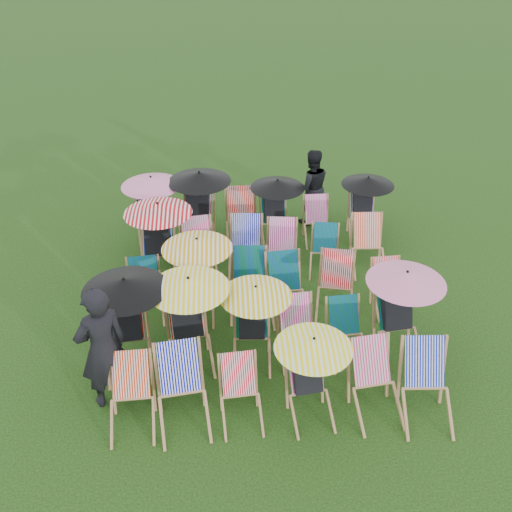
{
  "coord_description": "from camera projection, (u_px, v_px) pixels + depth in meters",
  "views": [
    {
      "loc": [
        -0.6,
        -7.48,
        6.06
      ],
      "look_at": [
        -0.16,
        0.36,
        0.9
      ],
      "focal_mm": 40.0,
      "sensor_mm": 36.0,
      "label": 1
    }
  ],
  "objects": [
    {
      "name": "deckchair_18",
      "position": [
        157.0,
        240.0,
        10.1
      ],
      "size": [
        1.2,
        1.24,
        1.42
      ],
      "rotation": [
        0.0,
        0.0,
        -0.0
      ],
      "color": "#AB7A4F",
      "rests_on": "ground"
    },
    {
      "name": "deckchair_22",
      "position": [
        324.0,
        251.0,
        10.42
      ],
      "size": [
        0.65,
        0.83,
        0.82
      ],
      "rotation": [
        0.0,
        0.0,
        -0.16
      ],
      "color": "#AB7A4F",
      "rests_on": "ground"
    },
    {
      "name": "deckchair_26",
      "position": [
        242.0,
        219.0,
        11.24
      ],
      "size": [
        0.69,
        0.95,
        1.0
      ],
      "rotation": [
        0.0,
        0.0,
        0.03
      ],
      "color": "#AB7A4F",
      "rests_on": "ground"
    },
    {
      "name": "deckchair_16",
      "position": [
        336.0,
        286.0,
        9.41
      ],
      "size": [
        0.79,
        0.97,
        0.94
      ],
      "rotation": [
        0.0,
        0.0,
        -0.2
      ],
      "color": "#AB7A4F",
      "rests_on": "ground"
    },
    {
      "name": "deckchair_20",
      "position": [
        246.0,
        249.0,
        10.34
      ],
      "size": [
        0.72,
        0.95,
        0.98
      ],
      "rotation": [
        0.0,
        0.0,
        -0.08
      ],
      "color": "#AB7A4F",
      "rests_on": "ground"
    },
    {
      "name": "deckchair_28",
      "position": [
        317.0,
        221.0,
        11.32
      ],
      "size": [
        0.56,
        0.78,
        0.83
      ],
      "rotation": [
        0.0,
        0.0,
        0.01
      ],
      "color": "#AB7A4F",
      "rests_on": "ground"
    },
    {
      "name": "deckchair_21",
      "position": [
        281.0,
        250.0,
        10.37
      ],
      "size": [
        0.69,
        0.9,
        0.91
      ],
      "rotation": [
        0.0,
        0.0,
        -0.11
      ],
      "color": "#AB7A4F",
      "rests_on": "ground"
    },
    {
      "name": "deckchair_19",
      "position": [
        199.0,
        251.0,
        10.29
      ],
      "size": [
        0.77,
        0.98,
        0.97
      ],
      "rotation": [
        0.0,
        0.0,
        0.15
      ],
      "color": "#AB7A4F",
      "rests_on": "ground"
    },
    {
      "name": "deckchair_27",
      "position": [
        276.0,
        210.0,
        11.2
      ],
      "size": [
        1.06,
        1.12,
        1.26
      ],
      "rotation": [
        0.0,
        0.0,
        0.07
      ],
      "color": "#AB7A4F",
      "rests_on": "ground"
    },
    {
      "name": "deckchair_29",
      "position": [
        364.0,
        206.0,
        11.37
      ],
      "size": [
        1.04,
        1.09,
        1.23
      ],
      "rotation": [
        0.0,
        0.0,
        -0.06
      ],
      "color": "#AB7A4F",
      "rests_on": "ground"
    },
    {
      "name": "ground",
      "position": [
        267.0,
        312.0,
        9.6
      ],
      "size": [
        100.0,
        100.0,
        0.0
      ],
      "primitive_type": "plane",
      "color": "black",
      "rests_on": "ground"
    },
    {
      "name": "deckchair_12",
      "position": [
        145.0,
        291.0,
        9.34
      ],
      "size": [
        0.68,
        0.88,
        0.89
      ],
      "rotation": [
        0.0,
        0.0,
        0.12
      ],
      "color": "#AB7A4F",
      "rests_on": "ground"
    },
    {
      "name": "deckchair_5",
      "position": [
        428.0,
        387.0,
        7.49
      ],
      "size": [
        0.71,
        0.96,
        1.01
      ],
      "rotation": [
        0.0,
        0.0,
        -0.04
      ],
      "color": "#AB7A4F",
      "rests_on": "ground"
    },
    {
      "name": "deckchair_4",
      "position": [
        377.0,
        384.0,
        7.56
      ],
      "size": [
        0.76,
        0.97,
        0.96
      ],
      "rotation": [
        0.0,
        0.0,
        0.15
      ],
      "color": "#AB7A4F",
      "rests_on": "ground"
    },
    {
      "name": "deckchair_3",
      "position": [
        311.0,
        377.0,
        7.45
      ],
      "size": [
        1.03,
        1.11,
        1.22
      ],
      "rotation": [
        0.0,
        0.0,
        0.16
      ],
      "color": "#AB7A4F",
      "rests_on": "ground"
    },
    {
      "name": "deckchair_14",
      "position": [
        249.0,
        285.0,
        9.4
      ],
      "size": [
        0.7,
        0.94,
        0.99
      ],
      "rotation": [
        0.0,
        0.0,
        -0.05
      ],
      "color": "#AB7A4F",
      "rests_on": "ground"
    },
    {
      "name": "deckchair_8",
      "position": [
        253.0,
        323.0,
        8.33
      ],
      "size": [
        1.06,
        1.1,
        1.26
      ],
      "rotation": [
        0.0,
        0.0,
        -0.04
      ],
      "color": "#AB7A4F",
      "rests_on": "ground"
    },
    {
      "name": "deckchair_13",
      "position": [
        196.0,
        276.0,
        9.24
      ],
      "size": [
        1.14,
        1.18,
        1.35
      ],
      "rotation": [
        0.0,
        0.0,
        -0.0
      ],
      "color": "#AB7A4F",
      "rests_on": "ground"
    },
    {
      "name": "deckchair_25",
      "position": [
        198.0,
        206.0,
        11.12
      ],
      "size": [
        1.22,
        1.29,
        1.44
      ],
      "rotation": [
        0.0,
        0.0,
        -0.14
      ],
      "color": "#AB7A4F",
      "rests_on": "ground"
    },
    {
      "name": "deckchair_15",
      "position": [
        287.0,
        289.0,
        9.33
      ],
      "size": [
        0.74,
        0.95,
        0.97
      ],
      "rotation": [
        0.0,
        0.0,
        0.11
      ],
      "color": "#AB7A4F",
      "rests_on": "ground"
    },
    {
      "name": "deckchair_6",
      "position": [
        126.0,
        322.0,
        8.19
      ],
      "size": [
        1.22,
        1.31,
        1.44
      ],
      "rotation": [
        0.0,
        0.0,
        0.14
      ],
      "color": "#AB7A4F",
      "rests_on": "ground"
    },
    {
      "name": "deckchair_1",
      "position": [
        182.0,
        393.0,
        7.4
      ],
      "size": [
        0.81,
        1.02,
        1.02
      ],
      "rotation": [
        0.0,
        0.0,
        0.15
      ],
      "color": "#AB7A4F",
      "rests_on": "ground"
    },
    {
      "name": "person_rear",
      "position": [
        311.0,
        187.0,
        11.71
      ],
      "size": [
        0.85,
        0.7,
        1.62
      ],
      "primitive_type": "imported",
      "rotation": [
        0.0,
        0.0,
        3.25
      ],
      "color": "black",
      "rests_on": "ground"
    },
    {
      "name": "deckchair_17",
      "position": [
        389.0,
        288.0,
        9.47
      ],
      "size": [
        0.58,
        0.78,
        0.81
      ],
      "rotation": [
        0.0,
        0.0,
        0.06
      ],
      "color": "#AB7A4F",
      "rests_on": "ground"
    },
    {
      "name": "deckchair_11",
      "position": [
        401.0,
        312.0,
        8.44
      ],
      "size": [
        1.16,
        1.25,
        1.38
      ],
      "rotation": [
        0.0,
        0.0,
        0.14
      ],
      "color": "#AB7A4F",
      "rests_on": "ground"
    },
    {
      "name": "deckchair_23",
      "position": [
        369.0,
        246.0,
        10.45
      ],
      "size": [
        0.66,
        0.9,
        0.95
      ],
      "rotation": [
        0.0,
        0.0,
        -0.03
      ],
      "color": "#AB7A4F",
      "rests_on": "ground"
    },
    {
      "name": "deckchair_7",
      "position": [
        189.0,
        320.0,
        8.27
      ],
      "size": [
        1.18,
        1.28,
        1.4
      ],
      "rotation": [
        0.0,
        0.0,
        0.17
      ],
      "color": "#AB7A4F",
      "rests_on": "ground"
    },
    {
      "name": "deckchair_0",
      "position": [
        131.0,
        398.0,
        7.39
      ],
      "size": [
        0.65,
        0.88,
        0.92
      ],
      "rotation": [
        0.0,
        0.0,
        0.06
      ],
      "color": "#AB7A4F",
      "rests_on": "ground"
    },
    {
      "name": "deckchair_9",
      "position": [
        298.0,
        333.0,
        8.48
      ],
      "size": [
        0.65,
        0.87,
        0.89
      ],
      "rotation": [
        0.0,
        0.0,
        0.08
      ],
      "color": "#AB7A4F",
      "rests_on": "ground"
    },
    {
      "name": "person_left",
      "position": [
        102.0,
        348.0,
        7.47
      ],
      "size": [
        0.83,
        0.75,
        1.9
      ],
      "primitive_type": "imported",
      "rotation": [
        0.0,
        0.0,
        3.7
      ],
      "color": "black",
      "rests_on": "ground"
    },
    {
      "name": "deckchair_10",
      "position": [
        347.0,
        334.0,
        8.49
      ],
      "size": [
        0.64,
        0.84,
        0.86
      ],
      "rotation": [
        0.0,
        0.0,
        0.09
      ],
      "color": "#AB7A4F",
      "rests_on": "ground"
    },
    {
      "name": "deckchair_2",
      "position": [
        241.0,
        395.0,
        7.48
      ],
      "size": [
        0.63,
        0.82,
        0.84
      ],
      "rotation": [
        0.0,
        0.0,
        0.1
      ],
      "color": "#AB7A4F",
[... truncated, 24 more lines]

